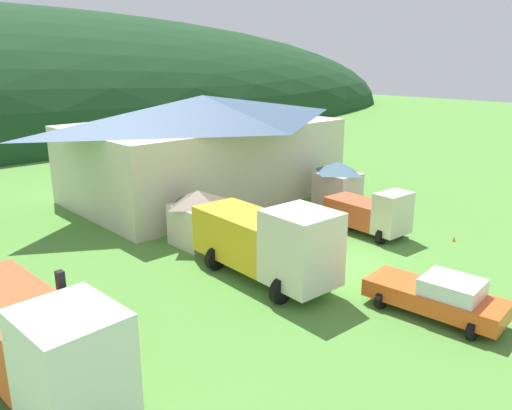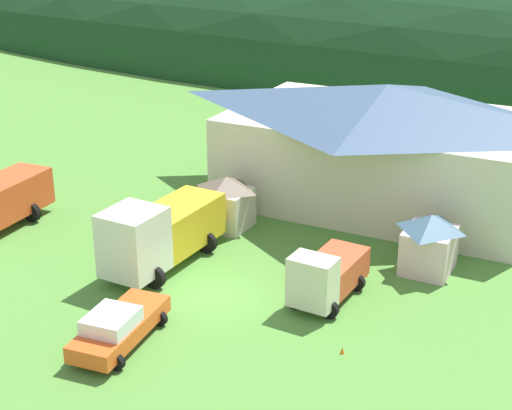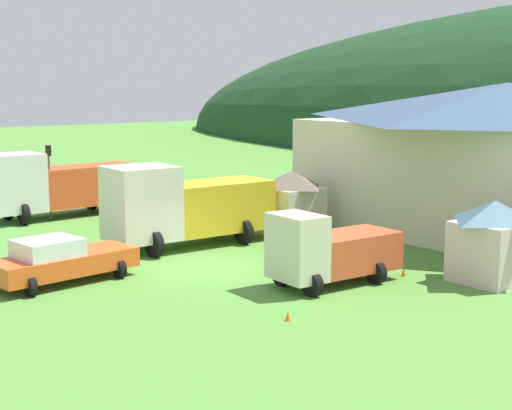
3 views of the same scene
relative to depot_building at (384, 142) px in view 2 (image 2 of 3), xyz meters
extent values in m
plane|color=#518C38|center=(-2.81, -14.86, -3.64)|extent=(200.00, 200.00, 0.00)
ellipsoid|color=#193D1E|center=(-2.81, 50.38, -3.64)|extent=(174.00, 60.00, 33.48)
cube|color=beige|center=(0.00, 0.00, -1.02)|extent=(17.55, 10.92, 5.23)
pyramid|color=#3D5675|center=(0.00, 0.00, 2.51)|extent=(18.96, 11.79, 1.83)
cube|color=beige|center=(-6.29, -7.71, -2.55)|extent=(2.44, 2.40, 2.17)
pyramid|color=#6B5B4C|center=(-6.29, -7.71, -1.08)|extent=(2.64, 2.59, 0.76)
cube|color=beige|center=(5.01, -7.99, -2.55)|extent=(2.28, 2.60, 2.17)
pyramid|color=#42667F|center=(5.01, -7.99, -1.09)|extent=(2.46, 2.80, 0.76)
cube|color=#E04C23|center=(-17.34, -12.85, -2.05)|extent=(2.59, 5.61, 2.09)
cylinder|color=black|center=(-16.38, -11.97, -3.09)|extent=(1.10, 0.30, 1.10)
cylinder|color=black|center=(-18.38, -12.07, -3.09)|extent=(1.10, 0.30, 1.10)
cube|color=silver|center=(-6.90, -15.45, -1.55)|extent=(2.59, 2.79, 3.09)
cube|color=black|center=(-6.90, -15.58, -0.87)|extent=(1.42, 2.20, 0.99)
cube|color=gold|center=(-6.73, -11.72, -2.00)|extent=(2.68, 4.88, 2.18)
cylinder|color=black|center=(-5.81, -15.50, -3.09)|extent=(1.10, 0.30, 1.10)
cylinder|color=black|center=(-7.98, -15.40, -3.09)|extent=(1.10, 0.30, 1.10)
cylinder|color=black|center=(-5.61, -11.06, -3.09)|extent=(1.10, 0.30, 1.10)
cylinder|color=black|center=(-7.78, -10.96, -3.09)|extent=(1.10, 0.30, 1.10)
cube|color=beige|center=(1.62, -14.33, -2.11)|extent=(2.06, 1.45, 2.25)
cube|color=black|center=(1.61, -14.40, -1.62)|extent=(1.13, 1.13, 0.72)
cube|color=#DB512D|center=(1.75, -11.94, -2.57)|extent=(2.17, 3.55, 1.35)
cylinder|color=black|center=(2.46, -14.38, -3.24)|extent=(0.80, 0.30, 0.80)
cylinder|color=black|center=(0.78, -14.28, -3.24)|extent=(0.80, 0.30, 0.80)
cylinder|color=black|center=(2.62, -11.48, -3.24)|extent=(0.80, 0.30, 0.80)
cylinder|color=black|center=(0.94, -11.38, -3.24)|extent=(0.80, 0.30, 0.80)
cube|color=#EE5820|center=(-4.39, -20.06, -2.95)|extent=(2.43, 5.35, 0.70)
cube|color=silver|center=(-4.32, -20.68, -2.29)|extent=(1.96, 2.24, 0.62)
cylinder|color=black|center=(-3.37, -21.73, -3.30)|extent=(0.68, 0.24, 0.68)
cylinder|color=black|center=(-5.04, -21.90, -3.30)|extent=(0.68, 0.24, 0.68)
cylinder|color=black|center=(-3.73, -18.23, -3.30)|extent=(0.68, 0.24, 0.68)
cylinder|color=black|center=(-5.40, -18.39, -3.30)|extent=(0.68, 0.24, 0.68)
cone|color=orange|center=(3.97, -16.76, -3.64)|extent=(0.36, 0.36, 0.58)
cone|color=orange|center=(2.57, -9.92, -3.64)|extent=(0.36, 0.36, 0.63)
camera|label=1|loc=(-21.37, -28.30, 5.88)|focal=35.61mm
camera|label=2|loc=(12.77, -41.75, 13.23)|focal=54.00mm
camera|label=3|loc=(20.58, -31.20, 3.36)|focal=53.60mm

